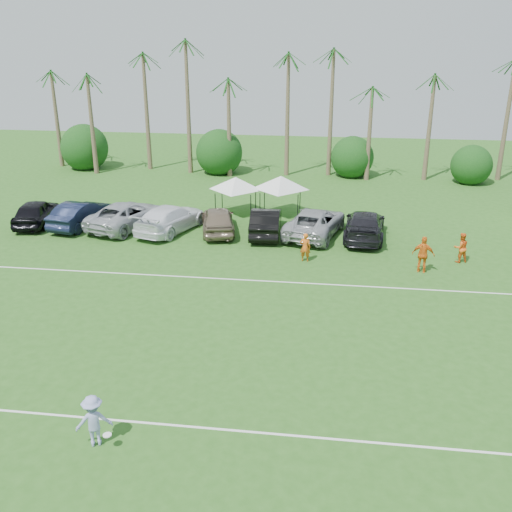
# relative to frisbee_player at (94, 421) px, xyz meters

# --- Properties ---
(ground) EXTENTS (120.00, 120.00, 0.00)m
(ground) POSITION_rel_frisbee_player_xyz_m (2.64, -0.81, -0.86)
(ground) COLOR #295A1B
(ground) RESTS_ON ground
(field_lines) EXTENTS (80.00, 12.10, 0.01)m
(field_lines) POSITION_rel_frisbee_player_xyz_m (2.64, 7.19, -0.85)
(field_lines) COLOR white
(field_lines) RESTS_ON ground
(palm_tree_0) EXTENTS (2.40, 2.40, 8.90)m
(palm_tree_0) POSITION_rel_frisbee_player_xyz_m (-19.36, 37.19, 6.62)
(palm_tree_0) COLOR brown
(palm_tree_0) RESTS_ON ground
(palm_tree_1) EXTENTS (2.40, 2.40, 9.90)m
(palm_tree_1) POSITION_rel_frisbee_player_xyz_m (-14.36, 37.19, 7.49)
(palm_tree_1) COLOR brown
(palm_tree_1) RESTS_ON ground
(palm_tree_2) EXTENTS (2.40, 2.40, 10.90)m
(palm_tree_2) POSITION_rel_frisbee_player_xyz_m (-9.36, 37.19, 8.35)
(palm_tree_2) COLOR brown
(palm_tree_2) RESTS_ON ground
(palm_tree_3) EXTENTS (2.40, 2.40, 11.90)m
(palm_tree_3) POSITION_rel_frisbee_player_xyz_m (-5.36, 37.19, 9.20)
(palm_tree_3) COLOR brown
(palm_tree_3) RESTS_ON ground
(palm_tree_4) EXTENTS (2.40, 2.40, 8.90)m
(palm_tree_4) POSITION_rel_frisbee_player_xyz_m (-1.36, 37.19, 6.62)
(palm_tree_4) COLOR brown
(palm_tree_4) RESTS_ON ground
(palm_tree_5) EXTENTS (2.40, 2.40, 9.90)m
(palm_tree_5) POSITION_rel_frisbee_player_xyz_m (2.64, 37.19, 7.49)
(palm_tree_5) COLOR brown
(palm_tree_5) RESTS_ON ground
(palm_tree_6) EXTENTS (2.40, 2.40, 10.90)m
(palm_tree_6) POSITION_rel_frisbee_player_xyz_m (6.64, 37.19, 8.35)
(palm_tree_6) COLOR brown
(palm_tree_6) RESTS_ON ground
(palm_tree_7) EXTENTS (2.40, 2.40, 11.90)m
(palm_tree_7) POSITION_rel_frisbee_player_xyz_m (10.64, 37.19, 9.20)
(palm_tree_7) COLOR brown
(palm_tree_7) RESTS_ON ground
(palm_tree_8) EXTENTS (2.40, 2.40, 8.90)m
(palm_tree_8) POSITION_rel_frisbee_player_xyz_m (15.64, 37.19, 6.62)
(palm_tree_8) COLOR brown
(palm_tree_8) RESTS_ON ground
(palm_tree_9) EXTENTS (2.40, 2.40, 9.90)m
(palm_tree_9) POSITION_rel_frisbee_player_xyz_m (20.64, 37.19, 7.49)
(palm_tree_9) COLOR brown
(palm_tree_9) RESTS_ON ground
(bush_tree_0) EXTENTS (4.00, 4.00, 4.00)m
(bush_tree_0) POSITION_rel_frisbee_player_xyz_m (-16.36, 38.19, 0.94)
(bush_tree_0) COLOR brown
(bush_tree_0) RESTS_ON ground
(bush_tree_1) EXTENTS (4.00, 4.00, 4.00)m
(bush_tree_1) POSITION_rel_frisbee_player_xyz_m (-3.36, 38.19, 0.94)
(bush_tree_1) COLOR brown
(bush_tree_1) RESTS_ON ground
(bush_tree_2) EXTENTS (4.00, 4.00, 4.00)m
(bush_tree_2) POSITION_rel_frisbee_player_xyz_m (8.64, 38.19, 0.94)
(bush_tree_2) COLOR brown
(bush_tree_2) RESTS_ON ground
(bush_tree_3) EXTENTS (4.00, 4.00, 4.00)m
(bush_tree_3) POSITION_rel_frisbee_player_xyz_m (18.64, 38.19, 0.94)
(bush_tree_3) COLOR brown
(bush_tree_3) RESTS_ON ground
(sideline_player_a) EXTENTS (0.64, 0.46, 1.65)m
(sideline_player_a) POSITION_rel_frisbee_player_xyz_m (5.60, 16.29, -0.04)
(sideline_player_a) COLOR #D35B17
(sideline_player_a) RESTS_ON ground
(sideline_player_b) EXTENTS (0.97, 0.84, 1.71)m
(sideline_player_b) POSITION_rel_frisbee_player_xyz_m (14.18, 17.30, -0.01)
(sideline_player_b) COLOR orange
(sideline_player_b) RESTS_ON ground
(sideline_player_c) EXTENTS (1.25, 0.76, 2.00)m
(sideline_player_c) POSITION_rel_frisbee_player_xyz_m (11.89, 15.52, 0.14)
(sideline_player_c) COLOR orange
(sideline_player_c) RESTS_ON ground
(canopy_tent_left) EXTENTS (3.84, 3.84, 3.11)m
(canopy_tent_left) POSITION_rel_frisbee_player_xyz_m (0.27, 24.74, 1.81)
(canopy_tent_left) COLOR black
(canopy_tent_left) RESTS_ON ground
(canopy_tent_right) EXTENTS (4.02, 4.02, 3.26)m
(canopy_tent_right) POSITION_rel_frisbee_player_xyz_m (3.41, 24.99, 1.93)
(canopy_tent_right) COLOR black
(canopy_tent_right) RESTS_ON ground
(frisbee_player) EXTENTS (1.27, 1.02, 1.72)m
(frisbee_player) POSITION_rel_frisbee_player_xyz_m (0.00, 0.00, 0.00)
(frisbee_player) COLOR #959BD3
(frisbee_player) RESTS_ON ground
(parked_car_0) EXTENTS (2.78, 5.27, 1.71)m
(parked_car_0) POSITION_rel_frisbee_player_xyz_m (-12.54, 20.59, -0.01)
(parked_car_0) COLOR black
(parked_car_0) RESTS_ON ground
(parked_car_1) EXTENTS (2.67, 5.42, 1.71)m
(parked_car_1) POSITION_rel_frisbee_player_xyz_m (-9.46, 20.61, -0.01)
(parked_car_1) COLOR #121A31
(parked_car_1) RESTS_ON ground
(parked_car_2) EXTENTS (4.49, 6.71, 1.71)m
(parked_car_2) POSITION_rel_frisbee_player_xyz_m (-6.37, 20.80, -0.01)
(parked_car_2) COLOR #ACAFB5
(parked_car_2) RESTS_ON ground
(parked_car_3) EXTENTS (4.16, 6.34, 1.71)m
(parked_car_3) POSITION_rel_frisbee_player_xyz_m (-3.29, 20.45, -0.01)
(parked_car_3) COLOR white
(parked_car_3) RESTS_ON ground
(parked_car_4) EXTENTS (3.09, 5.34, 1.71)m
(parked_car_4) POSITION_rel_frisbee_player_xyz_m (-0.20, 20.58, -0.01)
(parked_car_4) COLOR #7E6B56
(parked_car_4) RESTS_ON ground
(parked_car_5) EXTENTS (2.10, 5.28, 1.71)m
(parked_car_5) POSITION_rel_frisbee_player_xyz_m (2.89, 20.58, -0.01)
(parked_car_5) COLOR black
(parked_car_5) RESTS_ON ground
(parked_car_6) EXTENTS (4.21, 6.64, 1.71)m
(parked_car_6) POSITION_rel_frisbee_player_xyz_m (5.97, 20.85, -0.01)
(parked_car_6) COLOR #A2A4A8
(parked_car_6) RESTS_ON ground
(parked_car_7) EXTENTS (2.90, 6.07, 1.71)m
(parked_car_7) POSITION_rel_frisbee_player_xyz_m (9.06, 20.73, -0.01)
(parked_car_7) COLOR black
(parked_car_7) RESTS_ON ground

